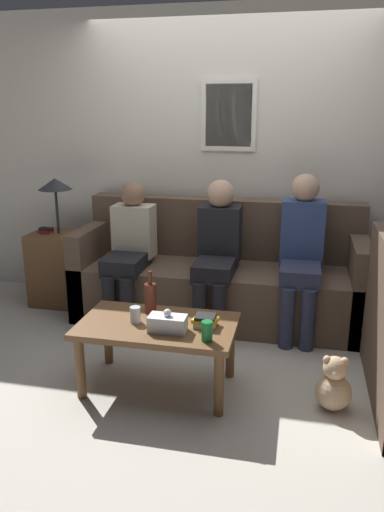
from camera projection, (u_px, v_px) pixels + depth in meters
The scene contains 14 objects.
ground_plane at pixel (208, 339), 3.95m from camera, with size 16.00×16.00×0.00m, color beige.
wall_back at pixel (228, 162), 4.44m from camera, with size 9.00×0.08×2.60m.
couch_main at pixel (219, 278), 4.31m from camera, with size 2.41×0.81×1.00m.
coffee_table at pixel (158, 333), 3.18m from camera, with size 1.00×0.58×0.45m.
side_table_with_lamp at pixel (56, 262), 4.61m from camera, with size 0.41×0.41×1.17m.
wine_bottle at pixel (150, 297), 3.29m from camera, with size 0.08×0.08×0.29m.
drinking_glass at pixel (135, 315), 3.16m from camera, with size 0.07×0.07×0.10m.
book_stack at pixel (205, 321), 3.11m from camera, with size 0.16×0.14×0.07m.
soda_can at pixel (207, 331), 2.91m from camera, with size 0.07×0.07×0.12m.
tissue_box at pixel (168, 323), 3.04m from camera, with size 0.23×0.12×0.15m.
person_left at pixel (130, 246), 4.17m from camera, with size 0.34×0.61×1.17m.
person_middle at pixel (217, 248), 4.04m from camera, with size 0.34×0.63×1.21m.
person_right at pixel (302, 248), 3.93m from camera, with size 0.34×0.63×1.27m.
teddy_bear at pixel (333, 386), 3.01m from camera, with size 0.22×0.22×0.35m.
Camera 1 is at (0.66, -3.54, 1.76)m, focal length 35.00 mm.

